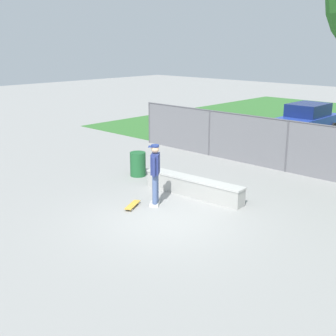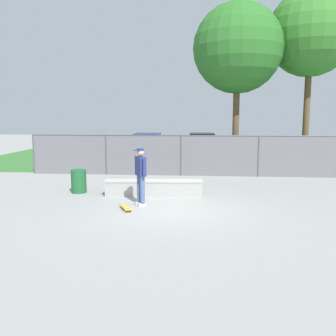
# 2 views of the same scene
# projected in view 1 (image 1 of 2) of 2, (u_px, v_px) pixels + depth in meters

# --- Properties ---
(ground_plane) EXTENTS (80.00, 80.00, 0.00)m
(ground_plane) POSITION_uv_depth(u_px,v_px,m) (167.00, 219.00, 12.02)
(ground_plane) COLOR gray
(concrete_ledge) EXTENTS (3.52, 0.72, 0.58)m
(concrete_ledge) POSITION_uv_depth(u_px,v_px,m) (193.00, 187.00, 13.82)
(concrete_ledge) COLOR #999993
(concrete_ledge) RESTS_ON ground
(skateboarder) EXTENTS (0.43, 0.50, 1.84)m
(skateboarder) POSITION_uv_depth(u_px,v_px,m) (155.00, 172.00, 12.77)
(skateboarder) COLOR beige
(skateboarder) RESTS_ON ground
(skateboard) EXTENTS (0.53, 0.81, 0.09)m
(skateboard) POSITION_uv_depth(u_px,v_px,m) (133.00, 205.00, 12.89)
(skateboard) COLOR gold
(skateboard) RESTS_ON ground
(chainlink_fence) EXTENTS (14.54, 0.07, 1.94)m
(chainlink_fence) POSITION_uv_depth(u_px,v_px,m) (287.00, 144.00, 16.20)
(chainlink_fence) COLOR #4C4C51
(chainlink_fence) RESTS_ON ground
(car_blue) EXTENTS (2.03, 4.21, 1.66)m
(car_blue) POSITION_uv_depth(u_px,v_px,m) (306.00, 120.00, 22.59)
(car_blue) COLOR #233D9E
(car_blue) RESTS_ON ground
(trash_bin) EXTENTS (0.56, 0.56, 0.87)m
(trash_bin) POSITION_uv_depth(u_px,v_px,m) (138.00, 164.00, 15.87)
(trash_bin) COLOR #1E592D
(trash_bin) RESTS_ON ground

